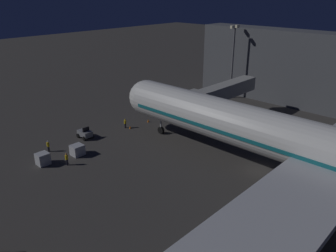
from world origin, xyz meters
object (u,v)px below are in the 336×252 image
(baggage_container_near_belt, at_px, (77,150))
(ground_crew_by_belt_loader, at_px, (67,159))
(baggage_container_mid_row, at_px, (43,159))
(ground_crew_near_nose_gear, at_px, (48,146))
(jet_bridge, at_px, (217,94))
(apron_floodlight_mast, at_px, (233,56))
(traffic_cone_nose_starboard, at_px, (130,127))
(baggage_tug_lead, at_px, (85,133))
(traffic_cone_nose_port, at_px, (148,121))
(ground_crew_marshaller_fwd, at_px, (125,123))

(baggage_container_near_belt, xyz_separation_m, ground_crew_by_belt_loader, (2.76, 1.70, 0.22))
(baggage_container_mid_row, bearing_deg, ground_crew_near_nose_gear, -128.55)
(jet_bridge, relative_size, ground_crew_near_nose_gear, 10.54)
(apron_floodlight_mast, xyz_separation_m, traffic_cone_nose_starboard, (27.70, -2.37, -9.08))
(baggage_tug_lead, distance_m, traffic_cone_nose_port, 12.35)
(traffic_cone_nose_port, bearing_deg, baggage_tug_lead, -11.00)
(baggage_container_near_belt, distance_m, baggage_container_mid_row, 5.04)
(traffic_cone_nose_starboard, bearing_deg, baggage_tug_lead, -16.98)
(baggage_tug_lead, xyz_separation_m, ground_crew_near_nose_gear, (6.75, 0.39, 0.19))
(jet_bridge, distance_m, baggage_container_mid_row, 30.97)
(baggage_tug_lead, bearing_deg, ground_crew_near_nose_gear, 3.28)
(baggage_container_mid_row, height_order, ground_crew_marshaller_fwd, same)
(ground_crew_near_nose_gear, bearing_deg, traffic_cone_nose_starboard, 172.25)
(ground_crew_near_nose_gear, relative_size, ground_crew_marshaller_fwd, 1.04)
(apron_floodlight_mast, xyz_separation_m, baggage_tug_lead, (35.41, -4.73, -8.58))
(apron_floodlight_mast, distance_m, ground_crew_by_belt_loader, 43.36)
(baggage_tug_lead, bearing_deg, ground_crew_by_belt_loader, 41.28)
(traffic_cone_nose_port, bearing_deg, jet_bridge, 130.24)
(jet_bridge, xyz_separation_m, baggage_tug_lead, (20.15, -11.85, -4.92))
(traffic_cone_nose_port, height_order, traffic_cone_nose_starboard, same)
(ground_crew_marshaller_fwd, xyz_separation_m, traffic_cone_nose_starboard, (-0.36, 0.88, -0.66))
(apron_floodlight_mast, height_order, ground_crew_marshaller_fwd, apron_floodlight_mast)
(baggage_tug_lead, height_order, ground_crew_near_nose_gear, baggage_tug_lead)
(jet_bridge, bearing_deg, traffic_cone_nose_port, -49.76)
(ground_crew_near_nose_gear, xyz_separation_m, ground_crew_marshaller_fwd, (-14.10, 1.09, -0.04))
(baggage_tug_lead, xyz_separation_m, traffic_cone_nose_port, (-12.11, 2.35, -0.51))
(apron_floodlight_mast, xyz_separation_m, baggage_container_mid_row, (44.71, -1.13, -8.51))
(baggage_container_mid_row, relative_size, ground_crew_marshaller_fwd, 1.00)
(baggage_container_mid_row, distance_m, traffic_cone_nose_port, 21.46)
(jet_bridge, distance_m, baggage_container_near_belt, 26.03)
(jet_bridge, xyz_separation_m, ground_crew_near_nose_gear, (26.89, -11.46, -4.72))
(apron_floodlight_mast, relative_size, baggage_container_mid_row, 9.36)
(jet_bridge, relative_size, apron_floodlight_mast, 1.17)
(baggage_tug_lead, xyz_separation_m, ground_crew_by_belt_loader, (7.11, 6.24, 0.23))
(baggage_container_near_belt, xyz_separation_m, ground_crew_near_nose_gear, (2.39, -4.16, 0.19))
(baggage_container_mid_row, distance_m, ground_crew_marshaller_fwd, 16.79)
(apron_floodlight_mast, bearing_deg, traffic_cone_nose_port, -5.82)
(jet_bridge, height_order, baggage_container_mid_row, jet_bridge)
(baggage_container_mid_row, bearing_deg, baggage_container_near_belt, 169.20)
(ground_crew_by_belt_loader, bearing_deg, baggage_container_near_belt, -148.37)
(jet_bridge, xyz_separation_m, traffic_cone_nose_starboard, (12.44, -9.50, -5.42))
(baggage_container_near_belt, relative_size, ground_crew_marshaller_fwd, 1.02)
(ground_crew_near_nose_gear, relative_size, traffic_cone_nose_starboard, 3.22)
(baggage_tug_lead, height_order, ground_crew_marshaller_fwd, baggage_tug_lead)
(traffic_cone_nose_port, bearing_deg, ground_crew_by_belt_loader, 11.43)
(baggage_container_mid_row, distance_m, ground_crew_by_belt_loader, 3.44)
(baggage_container_near_belt, bearing_deg, jet_bridge, 163.39)
(baggage_tug_lead, bearing_deg, jet_bridge, 149.53)
(jet_bridge, relative_size, baggage_container_near_belt, 10.71)
(apron_floodlight_mast, relative_size, ground_crew_marshaller_fwd, 9.36)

